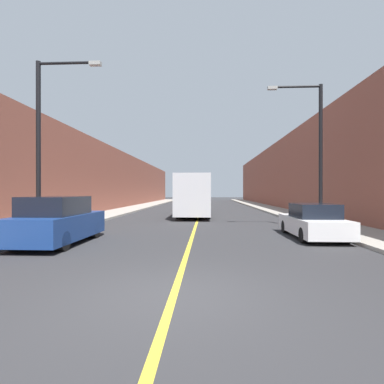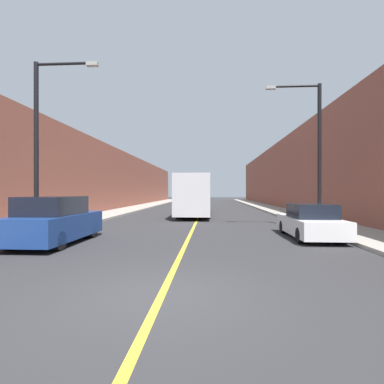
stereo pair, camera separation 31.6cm
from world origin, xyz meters
TOP-DOWN VIEW (x-y plane):
  - ground_plane at (0.00, 0.00)m, footprint 200.00×200.00m
  - sidewalk_left at (-7.84, 30.00)m, footprint 2.98×72.00m
  - sidewalk_right at (7.84, 30.00)m, footprint 2.98×72.00m
  - building_row_left at (-11.33, 30.00)m, footprint 4.00×72.00m
  - building_row_right at (11.33, 30.00)m, footprint 4.00×72.00m
  - road_center_line at (0.00, 30.00)m, footprint 0.16×72.00m
  - bus at (-0.35, 20.40)m, footprint 2.57×12.51m
  - parked_suv_left at (-5.13, 5.56)m, footprint 2.01×4.68m
  - car_right_near at (5.31, 7.57)m, footprint 1.87×4.53m
  - street_lamp_left at (-6.39, 6.85)m, footprint 2.87×0.24m
  - street_lamp_right at (6.39, 10.27)m, footprint 2.87×0.24m

SIDE VIEW (x-z plane):
  - ground_plane at x=0.00m, z-range 0.00..0.00m
  - road_center_line at x=0.00m, z-range 0.00..0.01m
  - sidewalk_left at x=-7.84m, z-range 0.00..0.15m
  - sidewalk_right at x=7.84m, z-range 0.00..0.15m
  - car_right_near at x=5.31m, z-range -0.07..1.43m
  - parked_suv_left at x=-5.13m, z-range -0.07..1.78m
  - bus at x=-0.35m, z-range 0.12..3.42m
  - building_row_left at x=-11.33m, z-range 0.00..6.81m
  - building_row_right at x=11.33m, z-range 0.00..8.21m
  - street_lamp_right at x=6.39m, z-range 0.71..8.25m
  - street_lamp_left at x=-6.39m, z-range 0.71..8.26m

